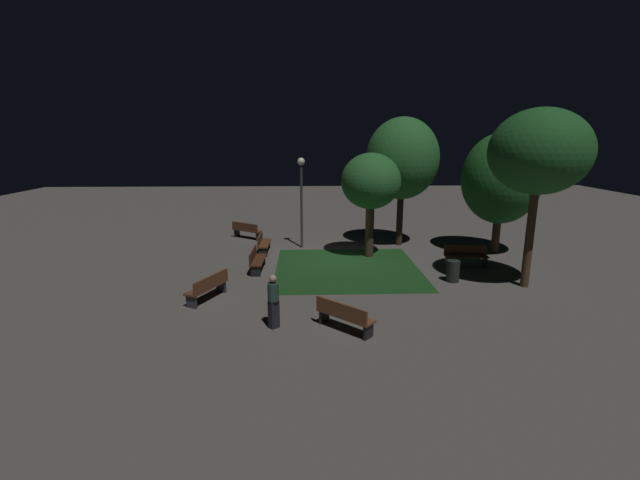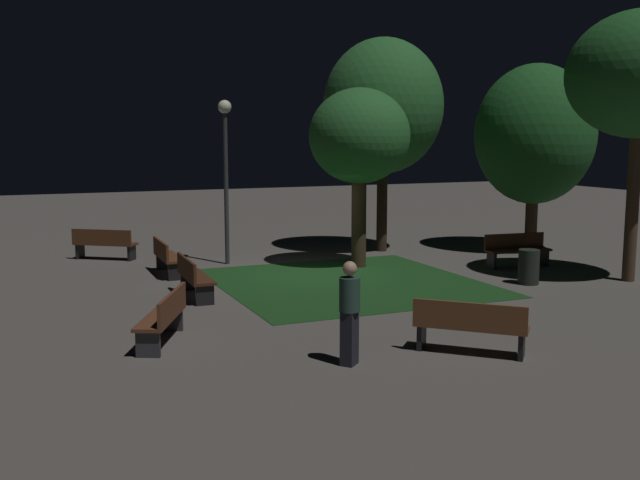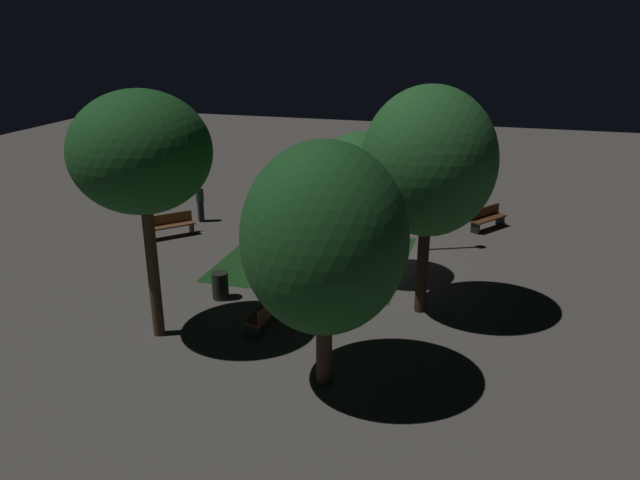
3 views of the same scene
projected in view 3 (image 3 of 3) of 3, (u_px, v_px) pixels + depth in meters
name	position (u px, v px, depth m)	size (l,w,h in m)	color
ground_plane	(353.00, 258.00, 21.22)	(60.00, 60.00, 0.00)	#56514C
grass_lawn	(316.00, 258.00, 21.17)	(6.21, 5.98, 0.01)	#194219
bench_path_side	(408.00, 220.00, 23.73)	(1.81, 0.50, 0.88)	#512D19
bench_by_lamp	(338.00, 214.00, 24.47)	(1.81, 0.53, 0.88)	#422314
bench_lawn_edge	(269.00, 310.00, 16.36)	(0.65, 1.84, 0.88)	brown
bench_front_left	(170.00, 224.00, 23.18)	(1.59, 1.63, 0.88)	brown
bench_corner	(272.00, 199.00, 26.46)	(1.83, 1.20, 0.88)	brown
bench_back_row	(487.00, 217.00, 24.01)	(1.43, 1.75, 0.88)	#512D19
tree_right_canopy	(361.00, 174.00, 18.46)	(2.66, 2.66, 4.73)	#38281C
tree_back_right	(324.00, 239.00, 12.75)	(3.58, 3.58, 5.62)	#423021
tree_back_left	(141.00, 153.00, 14.42)	(3.41, 3.41, 6.38)	#423021
tree_left_canopy	(429.00, 162.00, 15.90)	(3.58, 3.58, 6.35)	#2D2116
lamp_post_plaza_east	(431.00, 168.00, 20.94)	(0.36, 0.36, 4.43)	#333338
trash_bin	(220.00, 285.00, 18.02)	(0.49, 0.49, 0.82)	black
pedestrian	(200.00, 202.00, 24.79)	(0.33, 0.34, 1.61)	black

